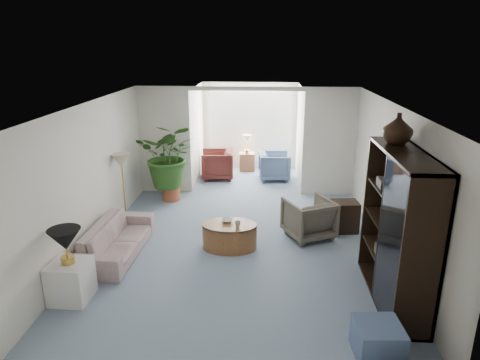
# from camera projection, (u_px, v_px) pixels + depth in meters

# --- Properties ---
(floor) EXTENTS (6.00, 6.00, 0.00)m
(floor) POSITION_uv_depth(u_px,v_px,m) (238.00, 251.00, 7.35)
(floor) COLOR #8394AE
(floor) RESTS_ON ground
(sunroom_floor) EXTENTS (2.60, 2.60, 0.00)m
(sunroom_floor) POSITION_uv_depth(u_px,v_px,m) (248.00, 179.00, 11.25)
(sunroom_floor) COLOR #8394AE
(sunroom_floor) RESTS_ON ground
(back_pier_left) EXTENTS (1.20, 0.12, 2.50)m
(back_pier_left) POSITION_uv_depth(u_px,v_px,m) (165.00, 141.00, 9.92)
(back_pier_left) COLOR white
(back_pier_left) RESTS_ON ground
(back_pier_right) EXTENTS (1.20, 0.12, 2.50)m
(back_pier_right) POSITION_uv_depth(u_px,v_px,m) (329.00, 143.00, 9.71)
(back_pier_right) COLOR white
(back_pier_right) RESTS_ON ground
(back_header) EXTENTS (2.60, 0.12, 0.10)m
(back_header) POSITION_uv_depth(u_px,v_px,m) (246.00, 89.00, 9.45)
(back_header) COLOR white
(back_header) RESTS_ON back_pier_left
(window_pane) EXTENTS (2.20, 0.02, 1.50)m
(window_pane) POSITION_uv_depth(u_px,v_px,m) (250.00, 119.00, 11.84)
(window_pane) COLOR white
(window_blinds) EXTENTS (2.20, 0.02, 1.50)m
(window_blinds) POSITION_uv_depth(u_px,v_px,m) (250.00, 119.00, 11.81)
(window_blinds) COLOR white
(framed_picture) EXTENTS (0.04, 0.50, 0.40)m
(framed_picture) POSITION_uv_depth(u_px,v_px,m) (396.00, 160.00, 6.60)
(framed_picture) COLOR #B6AE92
(sofa) EXTENTS (0.80, 1.92, 0.56)m
(sofa) POSITION_uv_depth(u_px,v_px,m) (117.00, 239.00, 7.18)
(sofa) COLOR beige
(sofa) RESTS_ON ground
(end_table) EXTENTS (0.53, 0.53, 0.57)m
(end_table) POSITION_uv_depth(u_px,v_px,m) (71.00, 281.00, 5.91)
(end_table) COLOR white
(end_table) RESTS_ON ground
(table_lamp) EXTENTS (0.44, 0.44, 0.30)m
(table_lamp) POSITION_uv_depth(u_px,v_px,m) (65.00, 240.00, 5.71)
(table_lamp) COLOR black
(table_lamp) RESTS_ON end_table
(floor_lamp) EXTENTS (0.36, 0.36, 0.28)m
(floor_lamp) POSITION_uv_depth(u_px,v_px,m) (121.00, 161.00, 8.25)
(floor_lamp) COLOR beige
(floor_lamp) RESTS_ON ground
(coffee_table) EXTENTS (1.16, 1.16, 0.45)m
(coffee_table) POSITION_uv_depth(u_px,v_px,m) (230.00, 236.00, 7.42)
(coffee_table) COLOR olive
(coffee_table) RESTS_ON ground
(coffee_bowl) EXTENTS (0.25, 0.25, 0.05)m
(coffee_bowl) POSITION_uv_depth(u_px,v_px,m) (227.00, 220.00, 7.44)
(coffee_bowl) COLOR silver
(coffee_bowl) RESTS_ON coffee_table
(coffee_cup) EXTENTS (0.13, 0.13, 0.10)m
(coffee_cup) POSITION_uv_depth(u_px,v_px,m) (238.00, 224.00, 7.23)
(coffee_cup) COLOR beige
(coffee_cup) RESTS_ON coffee_table
(wingback_chair) EXTENTS (1.05, 1.06, 0.73)m
(wingback_chair) POSITION_uv_depth(u_px,v_px,m) (309.00, 218.00, 7.81)
(wingback_chair) COLOR #645C4F
(wingback_chair) RESTS_ON ground
(side_table_dark) EXTENTS (0.53, 0.44, 0.59)m
(side_table_dark) POSITION_uv_depth(u_px,v_px,m) (344.00, 216.00, 8.07)
(side_table_dark) COLOR black
(side_table_dark) RESTS_ON ground
(entertainment_cabinet) EXTENTS (0.51, 1.90, 2.11)m
(entertainment_cabinet) POSITION_uv_depth(u_px,v_px,m) (398.00, 229.00, 5.71)
(entertainment_cabinet) COLOR black
(entertainment_cabinet) RESTS_ON ground
(cabinet_urn) EXTENTS (0.40, 0.40, 0.42)m
(cabinet_urn) POSITION_uv_depth(u_px,v_px,m) (398.00, 128.00, 5.79)
(cabinet_urn) COLOR black
(cabinet_urn) RESTS_ON entertainment_cabinet
(ottoman) EXTENTS (0.54, 0.54, 0.41)m
(ottoman) POSITION_uv_depth(u_px,v_px,m) (378.00, 341.00, 4.85)
(ottoman) COLOR slate
(ottoman) RESTS_ON ground
(plant_pot) EXTENTS (0.40, 0.40, 0.32)m
(plant_pot) POSITION_uv_depth(u_px,v_px,m) (171.00, 193.00, 9.72)
(plant_pot) COLOR #A74F30
(plant_pot) RESTS_ON ground
(house_plant) EXTENTS (1.31, 1.14, 1.46)m
(house_plant) POSITION_uv_depth(u_px,v_px,m) (169.00, 155.00, 9.44)
(house_plant) COLOR #2A541C
(house_plant) RESTS_ON plant_pot
(sunroom_chair_blue) EXTENTS (0.85, 0.83, 0.72)m
(sunroom_chair_blue) POSITION_uv_depth(u_px,v_px,m) (274.00, 166.00, 11.11)
(sunroom_chair_blue) COLOR slate
(sunroom_chair_blue) RESTS_ON ground
(sunroom_chair_maroon) EXTENTS (0.89, 0.86, 0.75)m
(sunroom_chair_maroon) POSITION_uv_depth(u_px,v_px,m) (217.00, 165.00, 11.19)
(sunroom_chair_maroon) COLOR #5B211F
(sunroom_chair_maroon) RESTS_ON ground
(sunroom_table) EXTENTS (0.44, 0.35, 0.50)m
(sunroom_table) POSITION_uv_depth(u_px,v_px,m) (247.00, 162.00, 11.89)
(sunroom_table) COLOR olive
(sunroom_table) RESTS_ON ground
(shelf_clutter) EXTENTS (0.30, 1.20, 1.06)m
(shelf_clutter) POSITION_uv_depth(u_px,v_px,m) (397.00, 230.00, 5.60)
(shelf_clutter) COLOR #363331
(shelf_clutter) RESTS_ON entertainment_cabinet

